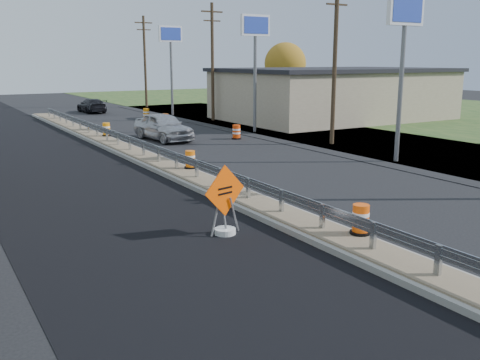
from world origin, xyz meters
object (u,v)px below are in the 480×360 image
car_silver (163,126)px  barrel_shoulder_near (236,132)px  barrel_median_near (361,220)px  barrel_median_far (106,130)px  caution_sign (225,217)px  barrel_shoulder_far (146,114)px  barrel_median_mid (190,160)px  barrel_shoulder_mid (166,119)px  car_dark_far (92,106)px

car_silver → barrel_shoulder_near: bearing=-31.7°
barrel_median_near → barrel_median_far: size_ratio=1.00×
caution_sign → barrel_median_near: caution_sign is taller
barrel_shoulder_far → car_silver: 12.26m
barrel_median_far → barrel_shoulder_near: size_ratio=0.92×
barrel_shoulder_near → barrel_shoulder_far: barrel_shoulder_far is taller
barrel_median_near → caution_sign: bearing=139.3°
barrel_median_near → barrel_shoulder_near: (7.15, 18.74, -0.19)m
caution_sign → barrel_median_near: bearing=-53.8°
barrel_shoulder_near → barrel_shoulder_far: size_ratio=0.97×
barrel_median_near → barrel_median_mid: bearing=90.0°
barrel_shoulder_mid → car_dark_far: bearing=99.6°
caution_sign → car_dark_far: caution_sign is taller
caution_sign → barrel_median_near: 3.80m
barrel_shoulder_near → barrel_shoulder_mid: bearing=94.2°
barrel_shoulder_far → car_dark_far: car_dark_far is taller
barrel_shoulder_near → barrel_shoulder_mid: 9.64m
barrel_shoulder_mid → car_silver: car_silver is taller
caution_sign → barrel_shoulder_near: 19.11m
barrel_median_near → barrel_shoulder_far: barrel_median_near is taller
barrel_median_mid → barrel_shoulder_mid: size_ratio=0.92×
barrel_shoulder_mid → barrel_shoulder_far: (0.00, 4.14, 0.04)m
barrel_median_mid → barrel_median_far: 12.09m
barrel_shoulder_near → car_dark_far: 22.58m
car_silver → car_dark_far: size_ratio=1.10×
barrel_shoulder_far → car_silver: car_silver is taller
barrel_median_far → barrel_median_near: bearing=-90.0°
barrel_median_near → barrel_median_far: 22.80m
barrel_median_mid → barrel_shoulder_mid: bearing=69.9°
caution_sign → barrel_median_far: bearing=68.9°
barrel_shoulder_mid → barrel_median_mid: bearing=-110.1°
barrel_median_far → car_dark_far: car_dark_far is taller
barrel_median_near → barrel_shoulder_far: 33.14m
caution_sign → barrel_shoulder_mid: size_ratio=2.40×
barrel_shoulder_far → car_dark_far: bearing=104.1°
barrel_shoulder_mid → barrel_shoulder_near: bearing=-85.8°
barrel_median_far → caution_sign: bearing=-98.1°
barrel_median_mid → barrel_median_far: size_ratio=0.94×
barrel_median_far → car_silver: (3.00, -2.05, 0.23)m
barrel_median_far → barrel_shoulder_far: size_ratio=0.89×
barrel_median_near → car_dark_far: bearing=84.1°
barrel_shoulder_near → barrel_median_mid: bearing=-131.7°
caution_sign → car_silver: caution_sign is taller
barrel_median_near → barrel_median_mid: size_ratio=1.06×
barrel_median_near → barrel_shoulder_far: size_ratio=0.89×
barrel_shoulder_far → barrel_median_near: bearing=-101.2°
caution_sign → barrel_shoulder_mid: (9.33, 25.88, -0.11)m
car_silver → car_dark_far: (1.28, 20.39, -0.19)m
barrel_median_far → barrel_shoulder_mid: (6.45, 5.56, -0.22)m
barrel_shoulder_mid → car_dark_far: (-2.17, 12.78, 0.25)m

